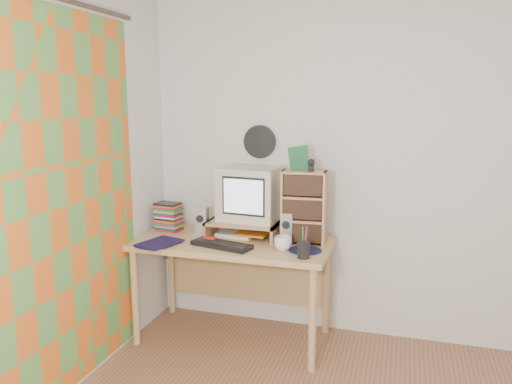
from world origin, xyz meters
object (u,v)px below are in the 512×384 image
Objects in this scene: keyboard at (222,245)px; cd_rack at (304,207)px; crt_monitor at (250,194)px; mug at (283,243)px; dvd_stack at (168,214)px; desk at (236,256)px; diary at (148,239)px.

cd_rack is (0.51, 0.26, 0.24)m from keyboard.
crt_monitor is at bearing 168.08° from cd_rack.
keyboard is 0.85× the size of cd_rack.
mug is at bearing 21.02° from keyboard.
dvd_stack is (-0.54, 0.30, 0.11)m from keyboard.
desk is 0.48m from mug.
keyboard is 3.66× the size of mug.
mug reaches higher than diary.
dvd_stack is at bearing 165.32° from keyboard.
cd_rack is at bearing 33.21° from diary.
cd_rack is at bearing -3.18° from crt_monitor.
desk is 5.41× the size of dvd_stack.
cd_rack is (0.50, 0.02, 0.39)m from desk.
dvd_stack is 0.51× the size of cd_rack.
crt_monitor is at bearing 9.43° from dvd_stack.
mug is at bearing -117.62° from cd_rack.
dvd_stack is 1.07m from cd_rack.
diary is at bearing -80.50° from dvd_stack.
dvd_stack is (-0.56, 0.06, 0.26)m from desk.
crt_monitor is at bearing 139.09° from mug.
keyboard is at bearing -156.34° from cd_rack.
crt_monitor is 0.95× the size of keyboard.
cd_rack is at bearing 65.73° from mug.
dvd_stack reaches higher than mug.
mug is at bearing -35.51° from crt_monitor.
keyboard is 1.67× the size of diary.
mug is 0.96m from diary.
keyboard reaches higher than desk.
keyboard is 0.42m from mug.
keyboard is 1.67× the size of dvd_stack.
cd_rack is at bearing 5.22° from dvd_stack.
desk is at bearing 179.53° from cd_rack.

